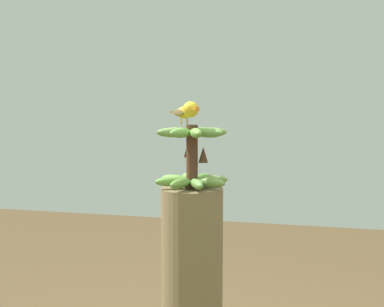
% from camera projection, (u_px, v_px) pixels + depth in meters
% --- Properties ---
extents(banana_bunch, '(0.27, 0.27, 0.24)m').
position_uv_depth(banana_bunch, '(192.00, 156.00, 1.61)').
color(banana_bunch, '#4C2D1E').
rests_on(banana_bunch, banana_tree).
extents(perched_bird, '(0.16, 0.15, 0.08)m').
position_uv_depth(perched_bird, '(187.00, 111.00, 1.60)').
color(perched_bird, '#C68933').
rests_on(perched_bird, banana_bunch).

